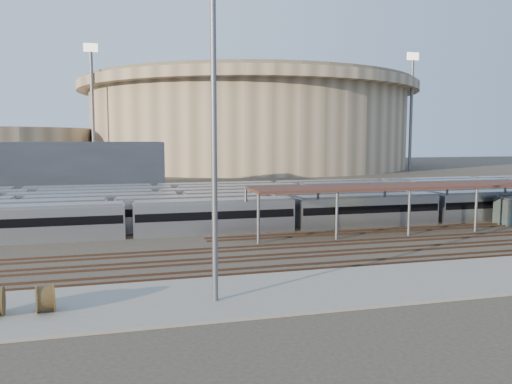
{
  "coord_description": "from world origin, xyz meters",
  "views": [
    {
      "loc": [
        -20.78,
        -46.86,
        10.56
      ],
      "look_at": [
        -5.45,
        12.0,
        4.08
      ],
      "focal_mm": 35.0,
      "sensor_mm": 36.0,
      "label": 1
    }
  ],
  "objects": [
    {
      "name": "ground",
      "position": [
        0.0,
        0.0,
        0.0
      ],
      "size": [
        420.0,
        420.0,
        0.0
      ],
      "primitive_type": "plane",
      "color": "#383026",
      "rests_on": "ground"
    },
    {
      "name": "apron",
      "position": [
        -5.0,
        -15.0,
        0.1
      ],
      "size": [
        50.0,
        9.0,
        0.2
      ],
      "primitive_type": "cube",
      "color": "gray",
      "rests_on": "ground"
    },
    {
      "name": "subway_trains",
      "position": [
        1.21,
        18.5,
        1.8
      ],
      "size": [
        120.49,
        23.9,
        3.6
      ],
      "color": "#A9A9AD",
      "rests_on": "ground"
    },
    {
      "name": "inspection_shed",
      "position": [
        22.0,
        4.0,
        4.98
      ],
      "size": [
        60.3,
        6.0,
        5.3
      ],
      "color": "#5D5C61",
      "rests_on": "ground"
    },
    {
      "name": "empty_tracks",
      "position": [
        0.0,
        -5.0,
        0.09
      ],
      "size": [
        170.0,
        9.62,
        0.18
      ],
      "color": "#4C3323",
      "rests_on": "ground"
    },
    {
      "name": "stadium",
      "position": [
        25.0,
        140.0,
        16.47
      ],
      "size": [
        124.0,
        124.0,
        32.5
      ],
      "color": "tan",
      "rests_on": "ground"
    },
    {
      "name": "secondary_arena",
      "position": [
        -60.0,
        130.0,
        7.0
      ],
      "size": [
        56.0,
        56.0,
        14.0
      ],
      "primitive_type": "cylinder",
      "color": "tan",
      "rests_on": "ground"
    },
    {
      "name": "service_building",
      "position": [
        -35.0,
        55.0,
        5.0
      ],
      "size": [
        42.0,
        20.0,
        10.0
      ],
      "primitive_type": "cube",
      "color": "#1E232D",
      "rests_on": "ground"
    },
    {
      "name": "floodlight_0",
      "position": [
        -30.0,
        110.0,
        20.65
      ],
      "size": [
        4.0,
        1.0,
        38.4
      ],
      "color": "#5D5C61",
      "rests_on": "ground"
    },
    {
      "name": "floodlight_2",
      "position": [
        70.0,
        100.0,
        20.65
      ],
      "size": [
        4.0,
        1.0,
        38.4
      ],
      "color": "#5D5C61",
      "rests_on": "ground"
    },
    {
      "name": "floodlight_3",
      "position": [
        -10.0,
        160.0,
        20.65
      ],
      "size": [
        4.0,
        1.0,
        38.4
      ],
      "color": "#5D5C61",
      "rests_on": "ground"
    },
    {
      "name": "cable_reel_east",
      "position": [
        -25.71,
        -15.58,
        1.07
      ],
      "size": [
        1.28,
        1.89,
        1.74
      ],
      "primitive_type": "cylinder",
      "rotation": [
        0.0,
        1.57,
        0.2
      ],
      "color": "brown",
      "rests_on": "apron"
    },
    {
      "name": "yard_light_pole",
      "position": [
        -15.45,
        -16.02,
        10.67
      ],
      "size": [
        0.82,
        0.36,
        20.76
      ],
      "color": "#5D5C61",
      "rests_on": "apron"
    }
  ]
}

